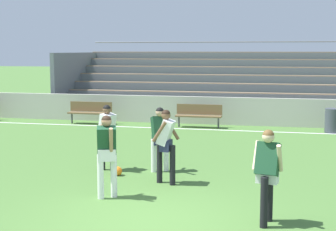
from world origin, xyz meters
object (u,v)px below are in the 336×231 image
object	(u,v)px
bench_far_left	(199,114)
trash_bin	(332,121)
player_dark_wide_right	(267,168)
bench_far_right	(90,111)
player_white_deep_cover	(107,132)
player_dark_dropping_back	(107,149)
player_dark_challenging	(160,134)
player_white_trailing_run	(166,140)
bleacher_stand	(316,83)
soccer_ball	(118,171)

from	to	relation	value
bench_far_left	trash_bin	world-z (taller)	bench_far_left
trash_bin	player_dark_wide_right	size ratio (longest dim) A/B	0.54
bench_far_right	player_white_deep_cover	xyz separation A→B (m)	(3.44, -7.60, 0.44)
trash_bin	player_white_deep_cover	world-z (taller)	player_white_deep_cover
player_dark_dropping_back	bench_far_right	bearing A→B (deg)	113.27
player_dark_challenging	player_dark_dropping_back	distance (m)	2.51
player_white_deep_cover	player_dark_wide_right	bearing A→B (deg)	-38.36
bench_far_left	trash_bin	size ratio (longest dim) A/B	2.02
bench_far_right	player_white_deep_cover	distance (m)	8.35
player_white_trailing_run	player_dark_dropping_back	size ratio (longest dim) A/B	0.99
player_white_trailing_run	trash_bin	bearing A→B (deg)	62.65
bleacher_stand	player_white_trailing_run	xyz separation A→B (m)	(-3.97, -13.11, -0.52)
bench_far_right	player_white_deep_cover	size ratio (longest dim) A/B	1.09
player_dark_wide_right	soccer_ball	xyz separation A→B (m)	(-3.61, 2.72, -0.88)
bench_far_left	player_white_trailing_run	size ratio (longest dim) A/B	1.07
player_white_deep_cover	player_dark_wide_right	xyz separation A→B (m)	(4.03, -3.19, 0.00)
soccer_ball	player_white_deep_cover	bearing A→B (deg)	132.02
bench_far_left	player_dark_wide_right	distance (m)	11.20
bleacher_stand	bench_far_right	world-z (taller)	bleacher_stand
bleacher_stand	player_dark_challenging	xyz separation A→B (m)	(-4.38, -11.99, -0.57)
player_dark_challenging	player_white_trailing_run	bearing A→B (deg)	-69.73
player_dark_wide_right	player_white_trailing_run	bearing A→B (deg)	135.79
bench_far_right	trash_bin	world-z (taller)	bench_far_right
bench_far_left	player_dark_dropping_back	bearing A→B (deg)	-91.51
player_dark_challenging	player_white_deep_cover	bearing A→B (deg)	-172.65
player_white_deep_cover	player_dark_wide_right	world-z (taller)	player_dark_wide_right
trash_bin	player_white_trailing_run	distance (m)	9.43
player_white_trailing_run	player_dark_wide_right	size ratio (longest dim) A/B	1.01
player_white_deep_cover	soccer_ball	world-z (taller)	player_white_deep_cover
trash_bin	player_dark_dropping_back	bearing A→B (deg)	-118.37
bleacher_stand	player_white_deep_cover	distance (m)	13.44
bleacher_stand	player_dark_dropping_back	distance (m)	15.26
bench_far_left	player_white_deep_cover	xyz separation A→B (m)	(-1.07, -7.60, 0.44)
player_dark_challenging	bench_far_left	bearing A→B (deg)	91.88
bleacher_stand	player_white_deep_cover	xyz separation A→B (m)	(-5.69, -12.16, -0.54)
bleacher_stand	player_dark_dropping_back	bearing A→B (deg)	-108.67
player_white_trailing_run	player_dark_dropping_back	distance (m)	1.63
trash_bin	bleacher_stand	bearing A→B (deg)	94.29
bleacher_stand	bench_far_right	size ratio (longest dim) A/B	13.02
bleacher_stand	bench_far_right	distance (m)	10.26
player_white_deep_cover	player_dark_wide_right	distance (m)	5.14
player_dark_wide_right	bench_far_right	bearing A→B (deg)	124.71
bleacher_stand	player_dark_dropping_back	xyz separation A→B (m)	(-4.88, -14.45, -0.50)
player_white_trailing_run	bench_far_left	bearing A→B (deg)	94.39
player_dark_dropping_back	soccer_ball	world-z (taller)	player_dark_dropping_back
player_dark_dropping_back	trash_bin	bearing A→B (deg)	61.63
soccer_ball	player_dark_wide_right	bearing A→B (deg)	-37.03
player_dark_dropping_back	soccer_ball	distance (m)	2.07
bleacher_stand	bench_far_right	xyz separation A→B (m)	(-9.14, -4.56, -0.98)
player_white_trailing_run	player_dark_wide_right	xyz separation A→B (m)	(2.31, -2.24, -0.02)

